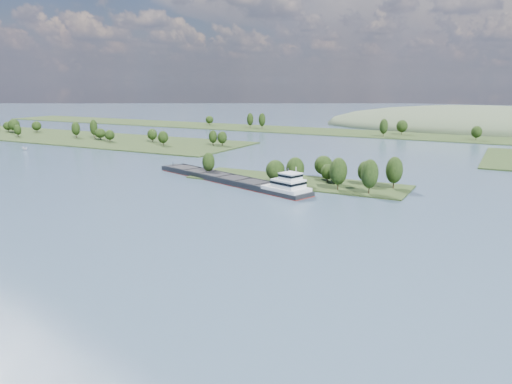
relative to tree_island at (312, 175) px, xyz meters
The scene contains 7 objects.
ground 59.50m from the tree_island, 97.95° to the right, with size 1800.00×1800.00×0.00m, color #344B5B.
tree_island is the anchor object (origin of this frame).
left_bank 250.72m from the tree_island, 161.06° to the left, with size 300.00×80.00×16.07m.
back_shoreline 221.09m from the tree_island, 89.69° to the left, with size 900.00×60.00×15.77m.
hill_west 325.40m from the tree_island, 80.84° to the left, with size 320.00×160.00×44.00m, color #415037.
cargo_barge 33.09m from the tree_island, 154.94° to the right, with size 91.82×40.38×12.61m.
motorboat 209.83m from the tree_island, behind, with size 2.06×5.47×2.11m, color silver.
Camera 1 is at (86.73, -24.06, 45.02)m, focal length 35.00 mm.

